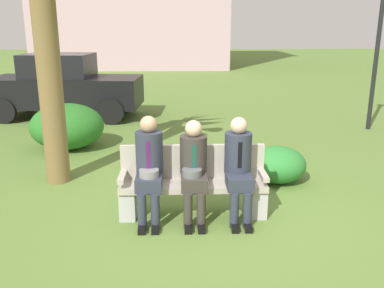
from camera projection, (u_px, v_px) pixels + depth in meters
The scene contains 9 objects.
ground_plane at pixel (215, 215), 5.42m from camera, with size 80.00×80.00×0.00m, color olive.
park_bench at pixel (193, 183), 5.36m from camera, with size 1.87×0.44×0.90m.
seated_man_left at pixel (149, 164), 5.13m from camera, with size 0.34×0.72×1.32m.
seated_man_middle at pixel (194, 166), 5.15m from camera, with size 0.34×0.72×1.26m.
seated_man_right at pixel (239, 164), 5.17m from camera, with size 0.34×0.72×1.30m.
shrub_near_bench at pixel (67, 126), 8.26m from camera, with size 1.45×1.33×0.90m, color #297025.
shrub_mid_lawn at pixel (277, 164), 6.51m from camera, with size 0.91×0.83×0.57m, color #2E7F34.
parked_car_near at pixel (65, 86), 10.97m from camera, with size 4.00×1.94×1.68m.
street_lamp at pixel (378, 41), 9.38m from camera, with size 0.24×0.24×3.32m.
Camera 1 is at (-0.47, -4.94, 2.38)m, focal length 38.91 mm.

